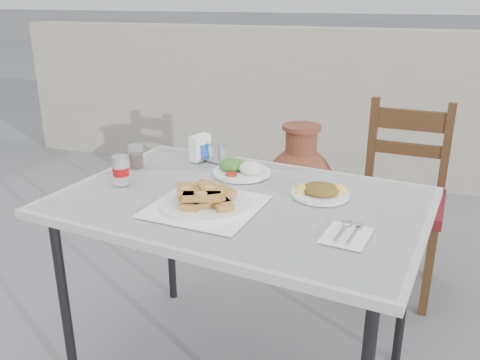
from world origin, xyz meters
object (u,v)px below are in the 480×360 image
(salad_chopped_plate, at_px, (321,191))
(pide_plate, at_px, (206,198))
(soda_can, at_px, (121,170))
(napkin_holder, at_px, (200,148))
(cafe_table, at_px, (240,211))
(chair, at_px, (400,197))
(cola_glass, at_px, (136,157))
(terracotta_urn, at_px, (299,191))
(salad_rice_plate, at_px, (241,169))
(condiment_caddy, at_px, (219,154))

(salad_chopped_plate, bearing_deg, pide_plate, -147.27)
(soda_can, height_order, napkin_holder, same)
(cafe_table, distance_m, chair, 1.08)
(soda_can, relative_size, napkin_holder, 1.00)
(pide_plate, bearing_deg, chair, 59.14)
(pide_plate, xyz_separation_m, chair, (0.61, 1.03, -0.31))
(salad_chopped_plate, height_order, cola_glass, cola_glass)
(pide_plate, relative_size, napkin_holder, 3.47)
(chair, height_order, terracotta_urn, chair)
(napkin_holder, bearing_deg, salad_chopped_plate, -2.68)
(cafe_table, relative_size, salad_rice_plate, 5.88)
(cola_glass, xyz_separation_m, chair, (1.05, 0.73, -0.32))
(salad_rice_plate, distance_m, cola_glass, 0.45)
(napkin_holder, bearing_deg, salad_rice_plate, -6.23)
(salad_rice_plate, bearing_deg, soda_can, -146.64)
(cafe_table, relative_size, pide_plate, 3.59)
(condiment_caddy, height_order, terracotta_urn, condiment_caddy)
(condiment_caddy, bearing_deg, cafe_table, -58.67)
(soda_can, relative_size, cola_glass, 1.20)
(pide_plate, bearing_deg, soda_can, 165.91)
(cafe_table, relative_size, condiment_caddy, 10.90)
(soda_can, bearing_deg, terracotta_urn, 70.62)
(pide_plate, distance_m, chair, 1.24)
(cola_glass, bearing_deg, terracotta_urn, 64.64)
(napkin_holder, bearing_deg, cafe_table, -28.44)
(chair, xyz_separation_m, terracotta_urn, (-0.57, 0.28, -0.15))
(pide_plate, distance_m, salad_rice_plate, 0.35)
(condiment_caddy, relative_size, chair, 0.13)
(condiment_caddy, bearing_deg, soda_can, -121.90)
(salad_rice_plate, bearing_deg, pide_plate, -90.76)
(napkin_holder, bearing_deg, pide_plate, -44.26)
(soda_can, distance_m, condiment_caddy, 0.46)
(salad_rice_plate, distance_m, soda_can, 0.47)
(cola_glass, height_order, chair, chair)
(napkin_holder, xyz_separation_m, terracotta_urn, (0.26, 0.84, -0.48))
(salad_chopped_plate, bearing_deg, napkin_holder, 156.89)
(napkin_holder, bearing_deg, condiment_caddy, 35.59)
(cola_glass, distance_m, condiment_caddy, 0.35)
(salad_rice_plate, bearing_deg, cafe_table, -71.61)
(cafe_table, distance_m, salad_chopped_plate, 0.29)
(cafe_table, height_order, napkin_holder, napkin_holder)
(cafe_table, xyz_separation_m, salad_chopped_plate, (0.27, 0.10, 0.07))
(napkin_holder, distance_m, terracotta_urn, 1.01)
(salad_rice_plate, distance_m, condiment_caddy, 0.20)
(cola_glass, bearing_deg, napkin_holder, 37.60)
(cafe_table, bearing_deg, soda_can, -177.20)
(salad_rice_plate, height_order, terracotta_urn, salad_rice_plate)
(pide_plate, height_order, chair, chair)
(soda_can, xyz_separation_m, condiment_caddy, (0.24, 0.39, -0.03))
(salad_rice_plate, height_order, napkin_holder, napkin_holder)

